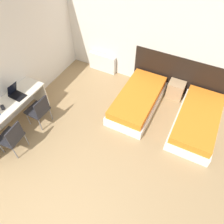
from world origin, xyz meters
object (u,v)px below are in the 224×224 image
object	(u,v)px
bed_near_door	(197,121)
nightstand	(176,90)
bed_near_window	(138,100)
chair_near_notebook	(12,137)
chair_near_laptop	(39,110)
laptop	(16,93)

from	to	relation	value
bed_near_door	nightstand	size ratio (longest dim) A/B	4.14
bed_near_window	chair_near_notebook	size ratio (longest dim) A/B	2.32
bed_near_door	chair_near_laptop	xyz separation A→B (m)	(-3.31, -1.55, 0.26)
bed_near_window	chair_near_notebook	world-z (taller)	chair_near_notebook
chair_near_laptop	chair_near_notebook	xyz separation A→B (m)	(-0.00, -0.85, 0.00)
bed_near_window	bed_near_door	xyz separation A→B (m)	(1.49, 0.00, 0.00)
chair_near_laptop	laptop	xyz separation A→B (m)	(-0.48, -0.07, 0.35)
bed_near_door	chair_near_laptop	bearing A→B (deg)	-154.92
bed_near_door	chair_near_notebook	xyz separation A→B (m)	(-3.31, -2.40, 0.26)
chair_near_notebook	laptop	bearing A→B (deg)	116.84
bed_near_window	chair_near_notebook	bearing A→B (deg)	-127.21
laptop	chair_near_notebook	bearing A→B (deg)	-55.40
nightstand	chair_near_notebook	xyz separation A→B (m)	(-2.57, -3.19, 0.24)
bed_near_window	bed_near_door	world-z (taller)	same
chair_near_laptop	chair_near_notebook	size ratio (longest dim) A/B	1.00
bed_near_window	laptop	xyz separation A→B (m)	(-2.30, -1.62, 0.61)
nightstand	chair_near_laptop	xyz separation A→B (m)	(-2.57, -2.34, 0.24)
chair_near_laptop	laptop	size ratio (longest dim) A/B	2.34
chair_near_notebook	bed_near_door	bearing A→B (deg)	31.35
bed_near_window	nightstand	world-z (taller)	nightstand
nightstand	laptop	xyz separation A→B (m)	(-3.04, -2.41, 0.59)
bed_near_window	laptop	bearing A→B (deg)	-144.87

